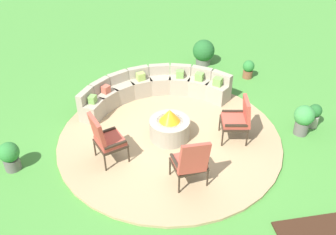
{
  "coord_description": "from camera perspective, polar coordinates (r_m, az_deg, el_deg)",
  "views": [
    {
      "loc": [
        -1.18,
        -6.5,
        5.26
      ],
      "look_at": [
        0.0,
        0.2,
        0.45
      ],
      "focal_mm": 40.21,
      "sensor_mm": 36.0,
      "label": 1
    }
  ],
  "objects": [
    {
      "name": "ground_plane",
      "position": [
        8.45,
        0.24,
        -3.27
      ],
      "size": [
        24.0,
        24.0,
        0.0
      ],
      "primitive_type": "plane",
      "color": "#478C38"
    },
    {
      "name": "patio_circle",
      "position": [
        8.43,
        0.24,
        -3.11
      ],
      "size": [
        4.94,
        4.94,
        0.06
      ],
      "primitive_type": "cylinder",
      "color": "tan",
      "rests_on": "ground_plane"
    },
    {
      "name": "fire_pit",
      "position": [
        8.24,
        0.24,
        -1.4
      ],
      "size": [
        0.89,
        0.89,
        0.73
      ],
      "color": "#9E937F",
      "rests_on": "patio_circle"
    },
    {
      "name": "curved_stone_bench",
      "position": [
        9.55,
        -2.26,
        4.33
      ],
      "size": [
        3.82,
        1.51,
        0.72
      ],
      "color": "#9E937F",
      "rests_on": "patio_circle"
    },
    {
      "name": "lounge_chair_front_left",
      "position": [
        7.55,
        -9.46,
        -3.09
      ],
      "size": [
        0.75,
        0.75,
        1.14
      ],
      "rotation": [
        0.0,
        0.0,
        5.08
      ],
      "color": "#2D2319",
      "rests_on": "patio_circle"
    },
    {
      "name": "lounge_chair_front_right",
      "position": [
        6.97,
        3.47,
        -6.65
      ],
      "size": [
        0.69,
        0.64,
        1.08
      ],
      "rotation": [
        0.0,
        0.0,
        6.44
      ],
      "color": "#2D2319",
      "rests_on": "patio_circle"
    },
    {
      "name": "lounge_chair_back_left",
      "position": [
        8.2,
        10.63,
        -0.1
      ],
      "size": [
        0.68,
        0.68,
        1.01
      ],
      "rotation": [
        0.0,
        0.0,
        7.67
      ],
      "color": "#2D2319",
      "rests_on": "patio_circle"
    },
    {
      "name": "potted_plant_0",
      "position": [
        9.29,
        21.28,
        0.38
      ],
      "size": [
        0.3,
        0.3,
        0.58
      ],
      "color": "#A89E8E",
      "rests_on": "ground_plane"
    },
    {
      "name": "potted_plant_1",
      "position": [
        10.9,
        12.09,
        7.28
      ],
      "size": [
        0.32,
        0.32,
        0.52
      ],
      "color": "brown",
      "rests_on": "ground_plane"
    },
    {
      "name": "potted_plant_2",
      "position": [
        11.4,
        5.42,
        9.87
      ],
      "size": [
        0.65,
        0.65,
        0.77
      ],
      "color": "#605B56",
      "rests_on": "ground_plane"
    },
    {
      "name": "potted_plant_3",
      "position": [
        8.89,
        19.87,
        -0.12
      ],
      "size": [
        0.45,
        0.45,
        0.73
      ],
      "color": "#605B56",
      "rests_on": "ground_plane"
    },
    {
      "name": "potted_plant_4",
      "position": [
        8.11,
        -22.86,
        -5.29
      ],
      "size": [
        0.41,
        0.41,
        0.64
      ],
      "color": "#605B56",
      "rests_on": "ground_plane"
    }
  ]
}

